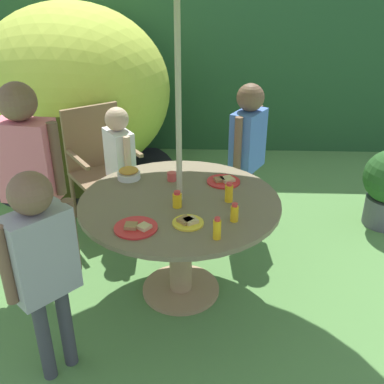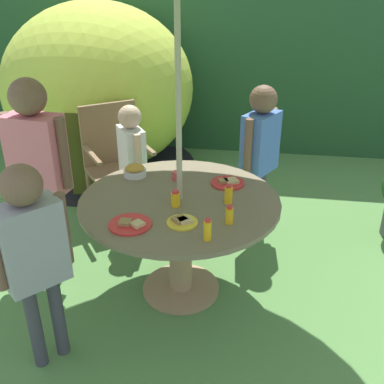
% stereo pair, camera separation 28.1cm
% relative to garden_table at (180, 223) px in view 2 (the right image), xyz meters
% --- Properties ---
extents(ground_plane, '(10.00, 10.00, 0.02)m').
position_rel_garden_table_xyz_m(ground_plane, '(0.00, 0.00, -0.57)').
color(ground_plane, '#548442').
extents(hedge_backdrop, '(9.00, 0.70, 1.96)m').
position_rel_garden_table_xyz_m(hedge_backdrop, '(0.00, 3.14, 0.42)').
color(hedge_backdrop, '#234C28').
rests_on(hedge_backdrop, ground_plane).
extents(garden_table, '(1.30, 1.30, 0.73)m').
position_rel_garden_table_xyz_m(garden_table, '(0.00, 0.00, 0.00)').
color(garden_table, tan).
rests_on(garden_table, ground_plane).
extents(wooden_chair, '(0.71, 0.70, 1.01)m').
position_rel_garden_table_xyz_m(wooden_chair, '(-0.78, 1.06, -0.00)').
color(wooden_chair, brown).
rests_on(wooden_chair, ground_plane).
extents(dome_tent, '(2.58, 2.58, 1.80)m').
position_rel_garden_table_xyz_m(dome_tent, '(-1.25, 2.10, 0.33)').
color(dome_tent, '#B2C63F').
rests_on(dome_tent, ground_plane).
extents(child_in_blue_shirt, '(0.32, 0.39, 1.28)m').
position_rel_garden_table_xyz_m(child_in_blue_shirt, '(0.50, 0.89, 0.26)').
color(child_in_blue_shirt, '#3F3F47').
rests_on(child_in_blue_shirt, ground_plane).
extents(child_in_white_shirt, '(0.29, 0.33, 1.11)m').
position_rel_garden_table_xyz_m(child_in_white_shirt, '(-0.54, 0.80, 0.15)').
color(child_in_white_shirt, brown).
rests_on(child_in_white_shirt, ground_plane).
extents(child_in_pink_shirt, '(0.48, 0.26, 1.45)m').
position_rel_garden_table_xyz_m(child_in_pink_shirt, '(-1.01, 0.14, 0.37)').
color(child_in_pink_shirt, '#3F3F47').
rests_on(child_in_pink_shirt, ground_plane).
extents(child_in_grey_shirt, '(0.35, 0.36, 1.24)m').
position_rel_garden_table_xyz_m(child_in_grey_shirt, '(-0.64, -0.73, 0.23)').
color(child_in_grey_shirt, '#3F3F47').
rests_on(child_in_grey_shirt, ground_plane).
extents(snack_bowl, '(0.16, 0.16, 0.08)m').
position_rel_garden_table_xyz_m(snack_bowl, '(-0.38, 0.30, 0.22)').
color(snack_bowl, white).
rests_on(snack_bowl, garden_table).
extents(plate_center_back, '(0.23, 0.23, 0.03)m').
position_rel_garden_table_xyz_m(plate_center_back, '(0.29, 0.27, 0.19)').
color(plate_center_back, red).
rests_on(plate_center_back, garden_table).
extents(plate_center_front, '(0.25, 0.25, 0.03)m').
position_rel_garden_table_xyz_m(plate_center_front, '(-0.23, -0.37, 0.19)').
color(plate_center_front, red).
rests_on(plate_center_front, garden_table).
extents(plate_near_left, '(0.18, 0.18, 0.03)m').
position_rel_garden_table_xyz_m(plate_near_left, '(0.07, -0.30, 0.19)').
color(plate_near_left, yellow).
rests_on(plate_near_left, garden_table).
extents(juice_bottle_near_right, '(0.05, 0.05, 0.13)m').
position_rel_garden_table_xyz_m(juice_bottle_near_right, '(0.23, -0.46, 0.24)').
color(juice_bottle_near_right, yellow).
rests_on(juice_bottle_near_right, garden_table).
extents(juice_bottle_far_left, '(0.05, 0.05, 0.13)m').
position_rel_garden_table_xyz_m(juice_bottle_far_left, '(0.31, -0.01, 0.24)').
color(juice_bottle_far_left, yellow).
rests_on(juice_bottle_far_left, garden_table).
extents(juice_bottle_far_right, '(0.06, 0.06, 0.11)m').
position_rel_garden_table_xyz_m(juice_bottle_far_right, '(-0.01, -0.10, 0.23)').
color(juice_bottle_far_right, yellow).
rests_on(juice_bottle_far_right, garden_table).
extents(juice_bottle_mid_left, '(0.05, 0.05, 0.12)m').
position_rel_garden_table_xyz_m(juice_bottle_mid_left, '(0.34, -0.26, 0.23)').
color(juice_bottle_mid_left, yellow).
rests_on(juice_bottle_mid_left, garden_table).
extents(cup_near, '(0.06, 0.06, 0.06)m').
position_rel_garden_table_xyz_m(cup_near, '(-0.07, 0.29, 0.21)').
color(cup_near, '#E04C47').
rests_on(cup_near, garden_table).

